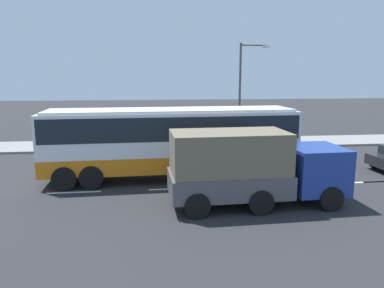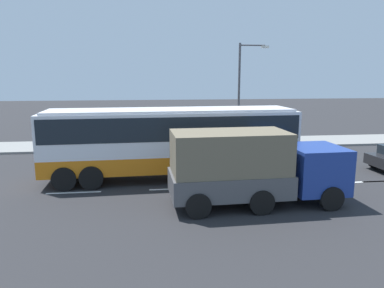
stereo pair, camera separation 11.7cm
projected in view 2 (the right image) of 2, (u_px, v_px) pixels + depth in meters
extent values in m
plane|color=#28282B|center=(152.00, 174.00, 19.24)|extent=(120.00, 120.00, 0.00)
cube|color=gray|center=(150.00, 145.00, 27.09)|extent=(80.00, 4.00, 0.15)
cube|color=white|center=(74.00, 193.00, 16.19)|extent=(2.40, 0.16, 0.01)
cube|color=white|center=(175.00, 189.00, 16.73)|extent=(2.40, 0.16, 0.01)
cube|color=white|center=(365.00, 182.00, 17.83)|extent=(2.40, 0.16, 0.01)
cube|color=orange|center=(172.00, 160.00, 18.30)|extent=(12.55, 3.05, 0.81)
cube|color=silver|center=(171.00, 132.00, 18.03)|extent=(12.55, 3.05, 2.05)
cube|color=black|center=(171.00, 126.00, 17.97)|extent=(12.30, 3.07, 1.13)
cube|color=black|center=(289.00, 127.00, 18.97)|extent=(0.21, 2.38, 1.64)
cube|color=silver|center=(171.00, 110.00, 17.83)|extent=(12.05, 2.88, 0.12)
cylinder|color=black|center=(252.00, 159.00, 20.30)|extent=(1.11, 0.34, 1.10)
cylinder|color=black|center=(268.00, 170.00, 17.89)|extent=(1.11, 0.34, 1.10)
cylinder|color=black|center=(97.00, 165.00, 18.99)|extent=(1.11, 0.34, 1.10)
cylinder|color=black|center=(91.00, 178.00, 16.58)|extent=(1.11, 0.34, 1.10)
cylinder|color=black|center=(73.00, 166.00, 18.80)|extent=(1.11, 0.34, 1.10)
cylinder|color=black|center=(64.00, 179.00, 16.39)|extent=(1.11, 0.34, 1.10)
cube|color=navy|center=(314.00, 168.00, 14.94)|extent=(2.21, 2.49, 1.83)
cube|color=#4C4C4F|center=(229.00, 183.00, 14.47)|extent=(4.79, 2.58, 0.90)
cube|color=#6B604C|center=(230.00, 152.00, 14.24)|extent=(4.59, 2.48, 1.63)
cylinder|color=black|center=(304.00, 181.00, 16.25)|extent=(0.97, 0.31, 0.96)
cylinder|color=black|center=(331.00, 198.00, 14.01)|extent=(0.97, 0.31, 0.96)
cylinder|color=black|center=(244.00, 184.00, 15.83)|extent=(0.97, 0.31, 0.96)
cylinder|color=black|center=(262.00, 202.00, 13.58)|extent=(0.97, 0.31, 0.96)
cylinder|color=black|center=(189.00, 187.00, 15.46)|extent=(0.97, 0.31, 0.96)
cylinder|color=black|center=(198.00, 206.00, 13.21)|extent=(0.97, 0.31, 0.96)
cylinder|color=black|center=(374.00, 162.00, 20.55)|extent=(0.65, 0.22, 0.64)
cylinder|color=black|center=(169.00, 141.00, 25.83)|extent=(0.14, 0.14, 0.83)
cylinder|color=black|center=(166.00, 141.00, 25.88)|extent=(0.14, 0.14, 0.83)
cylinder|color=#338C4C|center=(167.00, 131.00, 25.72)|extent=(0.32, 0.32, 0.62)
sphere|color=brown|center=(167.00, 125.00, 25.64)|extent=(0.22, 0.22, 0.22)
cylinder|color=#47474C|center=(239.00, 95.00, 25.71)|extent=(0.16, 0.16, 7.22)
cylinder|color=#47474C|center=(253.00, 45.00, 25.17)|extent=(1.79, 0.10, 0.10)
cube|color=silver|center=(265.00, 47.00, 25.30)|extent=(0.50, 0.24, 0.16)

